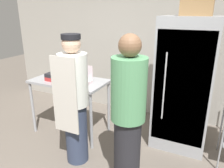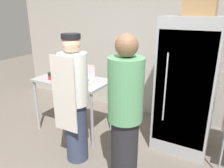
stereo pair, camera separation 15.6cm
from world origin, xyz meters
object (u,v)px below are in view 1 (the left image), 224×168
(binder_stack, at_px, (56,76))
(person_customer, at_px, (128,115))
(refrigerator, at_px, (184,85))
(blender_pitcher, at_px, (72,71))
(cardboard_storage_box, at_px, (197,7))
(donut_box, at_px, (82,81))
(person_baker, at_px, (74,100))

(binder_stack, relative_size, person_customer, 0.16)
(refrigerator, xyz_separation_m, binder_stack, (-1.88, -0.51, 0.02))
(blender_pitcher, height_order, cardboard_storage_box, cardboard_storage_box)
(refrigerator, height_order, donut_box, refrigerator)
(donut_box, xyz_separation_m, person_customer, (0.99, -0.63, -0.06))
(person_baker, xyz_separation_m, person_customer, (0.77, -0.11, 0.01))
(blender_pitcher, xyz_separation_m, person_baker, (0.56, -0.75, -0.13))
(binder_stack, bearing_deg, refrigerator, 15.11)
(binder_stack, height_order, person_baker, person_baker)
(person_baker, height_order, person_customer, person_customer)
(donut_box, distance_m, cardboard_storage_box, 1.85)
(refrigerator, bearing_deg, blender_pitcher, -171.17)
(blender_pitcher, xyz_separation_m, binder_stack, (-0.14, -0.24, -0.05))
(refrigerator, distance_m, binder_stack, 1.94)
(refrigerator, distance_m, blender_pitcher, 1.76)
(refrigerator, relative_size, donut_box, 7.09)
(donut_box, bearing_deg, person_baker, -66.88)
(refrigerator, bearing_deg, donut_box, -160.52)
(cardboard_storage_box, bearing_deg, refrigerator, 153.72)
(blender_pitcher, relative_size, cardboard_storage_box, 0.64)
(cardboard_storage_box, distance_m, person_customer, 1.63)
(refrigerator, height_order, binder_stack, refrigerator)
(refrigerator, distance_m, donut_box, 1.49)
(person_customer, bearing_deg, blender_pitcher, 147.00)
(binder_stack, bearing_deg, donut_box, 1.24)
(refrigerator, xyz_separation_m, person_baker, (-1.18, -1.02, -0.06))
(person_baker, bearing_deg, refrigerator, 40.80)
(refrigerator, bearing_deg, person_baker, -139.20)
(refrigerator, height_order, person_baker, refrigerator)
(donut_box, xyz_separation_m, cardboard_storage_box, (1.46, 0.47, 1.04))
(person_customer, bearing_deg, person_baker, 171.79)
(donut_box, height_order, binder_stack, donut_box)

